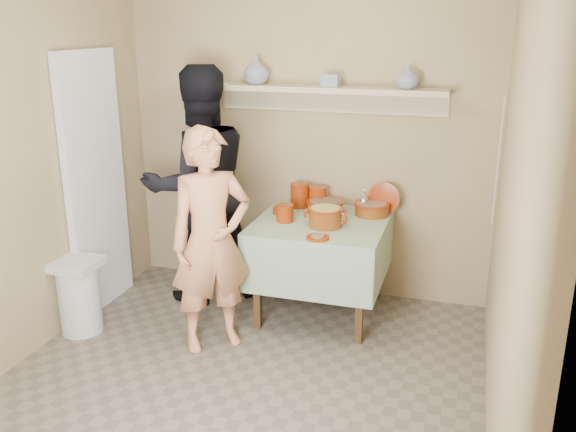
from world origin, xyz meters
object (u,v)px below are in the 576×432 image
(trash_bin, at_px, (79,295))
(serving_table, at_px, (321,236))
(person_helper, at_px, (200,186))
(cazuela_rice, at_px, (325,215))
(person_cook, at_px, (211,241))

(trash_bin, bearing_deg, serving_table, 26.48)
(person_helper, bearing_deg, cazuela_rice, 130.12)
(person_helper, relative_size, cazuela_rice, 5.72)
(person_cook, height_order, trash_bin, person_cook)
(serving_table, xyz_separation_m, trash_bin, (-1.61, -0.80, -0.36))
(person_helper, xyz_separation_m, serving_table, (1.01, -0.03, -0.30))
(cazuela_rice, bearing_deg, person_cook, -138.92)
(trash_bin, bearing_deg, person_helper, 54.07)
(trash_bin, bearing_deg, cazuela_rice, 22.10)
(serving_table, bearing_deg, person_helper, 178.08)
(person_cook, height_order, serving_table, person_cook)
(person_cook, bearing_deg, cazuela_rice, -0.30)
(cazuela_rice, relative_size, trash_bin, 0.59)
(person_cook, xyz_separation_m, serving_table, (0.59, 0.69, -0.13))
(person_cook, distance_m, trash_bin, 1.14)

